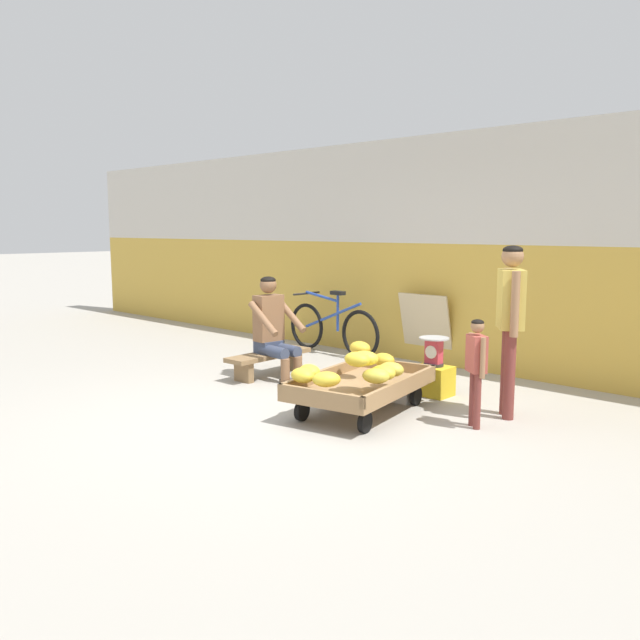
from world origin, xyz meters
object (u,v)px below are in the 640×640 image
banana_cart (361,387)px  customer_child (476,361)px  low_bench (269,359)px  plastic_crate (433,381)px  customer_adult (510,311)px  bicycle_near_left (332,328)px  shopping_bag (403,391)px  vendor_seated (273,328)px  sign_board (426,329)px  weighing_scale (434,351)px

banana_cart → customer_child: size_ratio=1.69×
low_bench → plastic_crate: (1.86, 0.54, -0.05)m
plastic_crate → customer_adult: size_ratio=0.24×
banana_cart → bicycle_near_left: bearing=137.4°
customer_child → shopping_bag: size_ratio=3.86×
vendor_seated → sign_board: size_ratio=1.30×
low_bench → bicycle_near_left: bicycle_near_left is taller
banana_cart → plastic_crate: size_ratio=4.35×
weighing_scale → sign_board: size_ratio=0.34×
vendor_seated → customer_adult: customer_adult is taller
plastic_crate → sign_board: size_ratio=0.41×
banana_cart → weighing_scale: weighing_scale is taller
low_bench → sign_board: size_ratio=1.26×
low_bench → customer_adult: customer_adult is taller
sign_board → shopping_bag: (0.88, -1.70, -0.32)m
low_bench → bicycle_near_left: 1.53m
banana_cart → plastic_crate: bearing=82.5°
banana_cart → low_bench: (-1.73, 0.44, -0.04)m
bicycle_near_left → shopping_bag: size_ratio=6.92×
sign_board → low_bench: bearing=-117.1°
low_bench → weighing_scale: weighing_scale is taller
vendor_seated → weighing_scale: (1.77, 0.55, -0.11)m
low_bench → customer_adult: 2.88m
banana_cart → vendor_seated: bearing=165.2°
vendor_seated → sign_board: vendor_seated is taller
low_bench → weighing_scale: size_ratio=3.69×
customer_adult → sign_board: bearing=141.8°
plastic_crate → weighing_scale: (0.00, -0.00, 0.30)m
banana_cart → low_bench: bearing=165.7°
customer_child → customer_adult: bearing=84.5°
shopping_bag → banana_cart: bearing=-98.1°
banana_cart → vendor_seated: (-1.64, 0.43, 0.33)m
weighing_scale → shopping_bag: (-0.05, -0.45, -0.33)m
plastic_crate → customer_adult: (0.90, -0.19, 0.80)m
shopping_bag → bicycle_near_left: bearing=147.4°
vendor_seated → bicycle_near_left: vendor_seated is taller
bicycle_near_left → customer_adult: bearing=-19.9°
sign_board → shopping_bag: 1.94m
customer_child → shopping_bag: (-0.91, 0.23, -0.45)m
low_bench → customer_child: (2.71, -0.13, 0.37)m
plastic_crate → shopping_bag: plastic_crate is taller
bicycle_near_left → customer_child: bearing=-27.6°
plastic_crate → shopping_bag: bearing=-96.8°
vendor_seated → bicycle_near_left: 1.57m
bicycle_near_left → customer_adult: customer_adult is taller
banana_cart → vendor_seated: size_ratio=1.37×
banana_cart → customer_child: bearing=17.4°
plastic_crate → bicycle_near_left: size_ratio=0.22×
sign_board → customer_child: customer_child is taller
customer_adult → customer_child: size_ratio=1.65×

